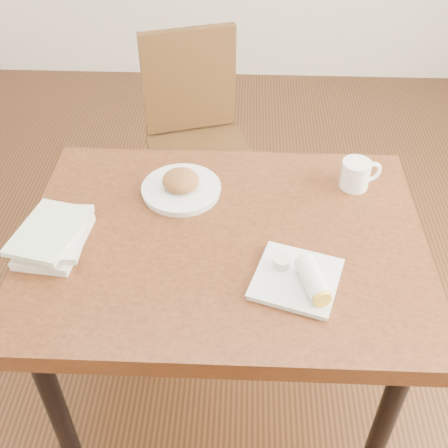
{
  "coord_description": "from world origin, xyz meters",
  "views": [
    {
      "loc": [
        0.05,
        -1.19,
        1.86
      ],
      "look_at": [
        0.0,
        0.0,
        0.8
      ],
      "focal_mm": 45.0,
      "sensor_mm": 36.0,
      "label": 1
    }
  ],
  "objects_px": {
    "plate_scone": "(181,186)",
    "coffee_mug": "(357,174)",
    "book_stack": "(54,236)",
    "chair_far": "(196,130)",
    "plate_burrito": "(301,279)",
    "table": "(224,257)"
  },
  "relations": [
    {
      "from": "plate_scone",
      "to": "coffee_mug",
      "type": "xyz_separation_m",
      "value": [
        0.55,
        0.06,
        0.02
      ]
    },
    {
      "from": "plate_scone",
      "to": "book_stack",
      "type": "xyz_separation_m",
      "value": [
        -0.34,
        -0.25,
        0.01
      ]
    },
    {
      "from": "chair_far",
      "to": "plate_scone",
      "type": "distance_m",
      "value": 0.72
    },
    {
      "from": "coffee_mug",
      "to": "plate_burrito",
      "type": "height_order",
      "value": "coffee_mug"
    },
    {
      "from": "table",
      "to": "chair_far",
      "type": "relative_size",
      "value": 1.22
    },
    {
      "from": "table",
      "to": "plate_burrito",
      "type": "xyz_separation_m",
      "value": [
        0.21,
        -0.18,
        0.1
      ]
    },
    {
      "from": "plate_burrito",
      "to": "book_stack",
      "type": "xyz_separation_m",
      "value": [
        -0.69,
        0.13,
        0.01
      ]
    },
    {
      "from": "chair_far",
      "to": "book_stack",
      "type": "height_order",
      "value": "chair_far"
    },
    {
      "from": "plate_burrito",
      "to": "plate_scone",
      "type": "bearing_deg",
      "value": 133.09
    },
    {
      "from": "coffee_mug",
      "to": "plate_burrito",
      "type": "bearing_deg",
      "value": -114.57
    },
    {
      "from": "table",
      "to": "coffee_mug",
      "type": "xyz_separation_m",
      "value": [
        0.41,
        0.26,
        0.13
      ]
    },
    {
      "from": "table",
      "to": "chair_far",
      "type": "height_order",
      "value": "chair_far"
    },
    {
      "from": "chair_far",
      "to": "plate_scone",
      "type": "height_order",
      "value": "chair_far"
    },
    {
      "from": "table",
      "to": "book_stack",
      "type": "height_order",
      "value": "book_stack"
    },
    {
      "from": "table",
      "to": "coffee_mug",
      "type": "distance_m",
      "value": 0.5
    },
    {
      "from": "chair_far",
      "to": "coffee_mug",
      "type": "bearing_deg",
      "value": -47.89
    },
    {
      "from": "plate_scone",
      "to": "plate_burrito",
      "type": "height_order",
      "value": "plate_scone"
    },
    {
      "from": "table",
      "to": "plate_scone",
      "type": "bearing_deg",
      "value": 125.43
    },
    {
      "from": "table",
      "to": "chair_far",
      "type": "distance_m",
      "value": 0.91
    },
    {
      "from": "plate_scone",
      "to": "book_stack",
      "type": "distance_m",
      "value": 0.42
    },
    {
      "from": "coffee_mug",
      "to": "chair_far",
      "type": "bearing_deg",
      "value": 132.11
    },
    {
      "from": "table",
      "to": "book_stack",
      "type": "relative_size",
      "value": 4.4
    }
  ]
}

